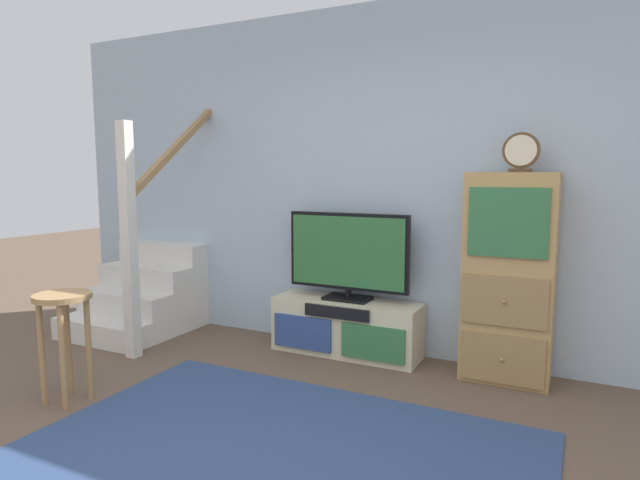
{
  "coord_description": "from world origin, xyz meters",
  "views": [
    {
      "loc": [
        1.34,
        -1.56,
        1.41
      ],
      "look_at": [
        -0.31,
        1.76,
        0.95
      ],
      "focal_mm": 30.13,
      "sensor_mm": 36.0,
      "label": 1
    }
  ],
  "objects": [
    {
      "name": "area_rug",
      "position": [
        0.0,
        0.6,
        0.01
      ],
      "size": [
        2.6,
        1.8,
        0.01
      ],
      "primitive_type": "cube",
      "color": "navy",
      "rests_on": "ground_plane"
    },
    {
      "name": "desk_clock",
      "position": [
        0.94,
        2.19,
        1.55
      ],
      "size": [
        0.23,
        0.08,
        0.26
      ],
      "color": "#4C3823",
      "rests_on": "side_cabinet"
    },
    {
      "name": "television",
      "position": [
        -0.3,
        2.22,
        0.79
      ],
      "size": [
        0.98,
        0.22,
        0.68
      ],
      "color": "black",
      "rests_on": "media_console"
    },
    {
      "name": "back_wall",
      "position": [
        0.0,
        2.46,
        1.35
      ],
      "size": [
        6.4,
        0.12,
        2.7
      ],
      "primitive_type": "cube",
      "color": "#A8BCD1",
      "rests_on": "ground_plane"
    },
    {
      "name": "media_console",
      "position": [
        -0.3,
        2.19,
        0.21
      ],
      "size": [
        1.17,
        0.38,
        0.43
      ],
      "color": "beige",
      "rests_on": "ground_plane"
    },
    {
      "name": "staircase",
      "position": [
        -2.24,
        2.2,
        0.37
      ],
      "size": [
        1.0,
        1.36,
        2.2
      ],
      "color": "silver",
      "rests_on": "ground_plane"
    },
    {
      "name": "side_cabinet",
      "position": [
        0.89,
        2.2,
        0.71
      ],
      "size": [
        0.58,
        0.38,
        1.42
      ],
      "color": "tan",
      "rests_on": "ground_plane"
    },
    {
      "name": "bar_stool_near",
      "position": [
        -1.5,
        0.61,
        0.51
      ],
      "size": [
        0.34,
        0.34,
        0.69
      ],
      "color": "#A37A4C",
      "rests_on": "ground_plane"
    }
  ]
}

